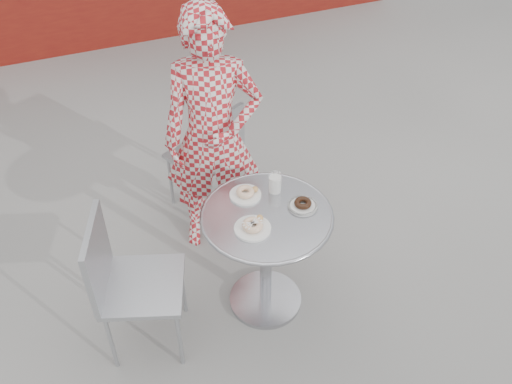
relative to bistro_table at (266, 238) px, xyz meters
name	(u,v)px	position (x,y,z in m)	size (l,w,h in m)	color
ground	(266,300)	(0.00, 0.00, -0.53)	(60.00, 60.00, 0.00)	#9D9B96
bistro_table	(266,238)	(0.00, 0.00, 0.00)	(0.69, 0.69, 0.70)	silver
chair_far	(206,176)	(-0.04, 0.95, -0.28)	(0.51, 0.52, 0.82)	#A8ABB0
chair_left	(145,307)	(-0.69, 0.01, -0.27)	(0.52, 0.52, 0.86)	#A8ABB0
seated_person	(213,137)	(-0.07, 0.63, 0.26)	(0.58, 0.38, 1.58)	#AD1A21
plate_far	(246,193)	(-0.05, 0.18, 0.19)	(0.17, 0.17, 0.05)	white
plate_near	(253,226)	(-0.11, -0.07, 0.19)	(0.19, 0.19, 0.05)	white
plate_checker	(303,205)	(0.20, -0.01, 0.18)	(0.16, 0.16, 0.04)	white
milk_cup	(275,183)	(0.11, 0.15, 0.22)	(0.07, 0.07, 0.11)	white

